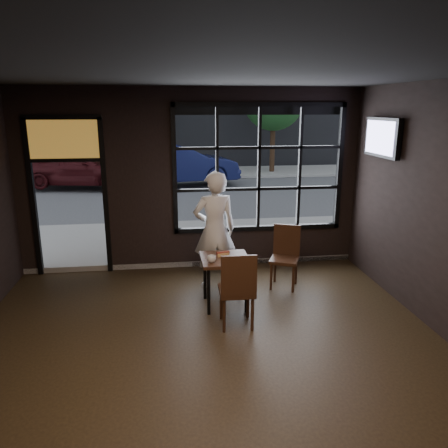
{
  "coord_description": "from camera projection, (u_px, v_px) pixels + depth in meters",
  "views": [
    {
      "loc": [
        -0.43,
        -4.11,
        2.87
      ],
      "look_at": [
        0.4,
        2.2,
        1.15
      ],
      "focal_mm": 35.0,
      "sensor_mm": 36.0,
      "label": 1
    }
  ],
  "objects": [
    {
      "name": "stained_transom",
      "position": [
        64.0,
        139.0,
        7.21
      ],
      "size": [
        1.2,
        0.06,
        0.7
      ],
      "primitive_type": "cube",
      "color": "orange",
      "rests_on": "ground"
    },
    {
      "name": "chair_window",
      "position": [
        284.0,
        258.0,
        7.05
      ],
      "size": [
        0.58,
        0.58,
        1.01
      ],
      "primitive_type": "cube",
      "rotation": [
        0.0,
        0.0,
        -0.42
      ],
      "color": "black",
      "rests_on": "floor"
    },
    {
      "name": "street_asphalt",
      "position": [
        173.0,
        154.0,
        27.71
      ],
      "size": [
        60.0,
        41.0,
        0.04
      ],
      "primitive_type": "cube",
      "color": "#545456",
      "rests_on": "ground"
    },
    {
      "name": "tv",
      "position": [
        382.0,
        137.0,
        6.81
      ],
      "size": [
        0.12,
        1.04,
        0.61
      ],
      "primitive_type": "cube",
      "color": "black",
      "rests_on": "wall_right"
    },
    {
      "name": "tree_left",
      "position": [
        135.0,
        104.0,
        18.4
      ],
      "size": [
        2.47,
        2.47,
        4.22
      ],
      "color": "#332114",
      "rests_on": "street_asphalt"
    },
    {
      "name": "cup",
      "position": [
        212.0,
        259.0,
        6.13
      ],
      "size": [
        0.13,
        0.13,
        0.1
      ],
      "primitive_type": "imported",
      "rotation": [
        0.0,
        0.0,
        -0.09
      ],
      "color": "silver",
      "rests_on": "cafe_table"
    },
    {
      "name": "hotdog",
      "position": [
        223.0,
        254.0,
        6.39
      ],
      "size": [
        0.21,
        0.12,
        0.06
      ],
      "primitive_type": null,
      "rotation": [
        0.0,
        0.0,
        0.22
      ],
      "color": "tan",
      "rests_on": "cafe_table"
    },
    {
      "name": "chair_near",
      "position": [
        237.0,
        288.0,
        5.8
      ],
      "size": [
        0.47,
        0.47,
        1.06
      ],
      "primitive_type": "cube",
      "rotation": [
        0.0,
        0.0,
        3.12
      ],
      "color": "black",
      "rests_on": "floor"
    },
    {
      "name": "navy_car",
      "position": [
        179.0,
        165.0,
        15.91
      ],
      "size": [
        4.54,
        2.24,
        1.43
      ],
      "primitive_type": "imported",
      "rotation": [
        0.0,
        0.0,
        1.74
      ],
      "color": "#111641",
      "rests_on": "street_asphalt"
    },
    {
      "name": "man",
      "position": [
        215.0,
        230.0,
        6.99
      ],
      "size": [
        0.75,
        0.54,
        1.9
      ],
      "primitive_type": "imported",
      "rotation": [
        0.0,
        0.0,
        3.27
      ],
      "color": "silver",
      "rests_on": "floor"
    },
    {
      "name": "window_frame",
      "position": [
        259.0,
        168.0,
        7.77
      ],
      "size": [
        3.06,
        0.12,
        2.28
      ],
      "primitive_type": "cube",
      "color": "black",
      "rests_on": "ground"
    },
    {
      "name": "cafe_table",
      "position": [
        225.0,
        281.0,
        6.42
      ],
      "size": [
        0.7,
        0.7,
        0.75
      ],
      "primitive_type": "cube",
      "rotation": [
        0.0,
        0.0,
        0.01
      ],
      "color": "black",
      "rests_on": "floor"
    },
    {
      "name": "ceiling",
      "position": [
        212.0,
        67.0,
        3.9
      ],
      "size": [
        6.0,
        7.0,
        0.02
      ],
      "primitive_type": "cube",
      "color": "black",
      "rests_on": "ground"
    },
    {
      "name": "floor",
      "position": [
        214.0,
        380.0,
        4.74
      ],
      "size": [
        6.0,
        7.0,
        0.02
      ],
      "primitive_type": "cube",
      "color": "black",
      "rests_on": "ground"
    },
    {
      "name": "building_across",
      "position": [
        169.0,
        22.0,
        24.8
      ],
      "size": [
        28.0,
        12.0,
        15.0
      ],
      "primitive_type": "cube",
      "color": "#5B5956",
      "rests_on": "ground"
    },
    {
      "name": "maroon_car",
      "position": [
        79.0,
        167.0,
        15.49
      ],
      "size": [
        4.33,
        2.4,
        1.39
      ],
      "primitive_type": "imported",
      "rotation": [
        0.0,
        0.0,
        1.38
      ],
      "color": "#370C0E",
      "rests_on": "street_asphalt"
    },
    {
      "name": "tree_right",
      "position": [
        274.0,
        100.0,
        18.49
      ],
      "size": [
        2.61,
        2.61,
        4.46
      ],
      "color": "#332114",
      "rests_on": "street_asphalt"
    }
  ]
}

